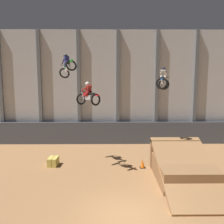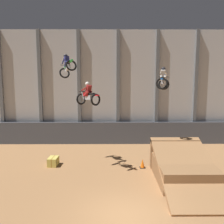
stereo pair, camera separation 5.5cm
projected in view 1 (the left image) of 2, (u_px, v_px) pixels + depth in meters
ground_plane at (127, 216)px, 11.32m from camera, size 60.00×60.00×0.00m
arena_back_wall at (118, 87)px, 22.90m from camera, size 32.00×0.40×9.82m
lower_barrier at (118, 133)px, 22.84m from camera, size 31.36×0.20×1.93m
dirt_ramp at (182, 167)px, 15.29m from camera, size 3.15×6.27×2.07m
rider_bike_left_air at (67, 66)px, 17.10m from camera, size 1.44×1.81×1.64m
rider_bike_center_air at (88, 96)px, 16.02m from camera, size 1.60×1.62×1.47m
rider_bike_right_air at (163, 80)px, 16.61m from camera, size 1.14×1.79×1.50m
traffic_cone_near_ramp at (143, 164)px, 17.09m from camera, size 0.36×0.36×0.58m
hay_bale_trackside at (53, 161)px, 17.50m from camera, size 0.66×0.94×0.57m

